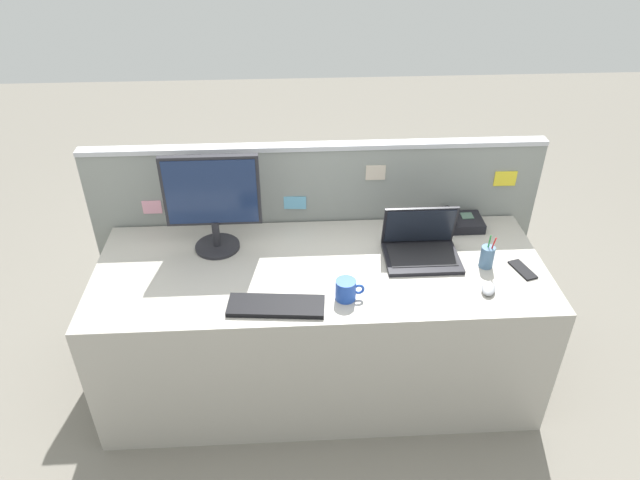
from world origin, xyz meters
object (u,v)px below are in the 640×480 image
at_px(cell_phone_black_slab, 523,270).
at_px(coffee_mug, 346,290).
at_px(laptop, 421,245).
at_px(computer_mouse_right_hand, 488,289).
at_px(desktop_monitor, 212,199).
at_px(desk_phone, 461,222).
at_px(keyboard_main, 276,306).
at_px(pen_cup, 487,257).

height_order(cell_phone_black_slab, coffee_mug, coffee_mug).
height_order(laptop, coffee_mug, laptop).
bearing_deg(computer_mouse_right_hand, laptop, 150.95).
distance_m(laptop, computer_mouse_right_hand, 0.39).
distance_m(desktop_monitor, laptop, 1.02).
distance_m(computer_mouse_right_hand, coffee_mug, 0.64).
xyz_separation_m(computer_mouse_right_hand, coffee_mug, (-0.64, -0.01, 0.03)).
xyz_separation_m(desktop_monitor, desk_phone, (1.25, 0.12, -0.25)).
bearing_deg(desktop_monitor, coffee_mug, -35.96).
height_order(desktop_monitor, coffee_mug, desktop_monitor).
xyz_separation_m(keyboard_main, computer_mouse_right_hand, (0.94, 0.06, 0.01)).
distance_m(desktop_monitor, coffee_mug, 0.77).
bearing_deg(coffee_mug, desk_phone, 40.02).
bearing_deg(desktop_monitor, pen_cup, -10.39).
bearing_deg(pen_cup, desk_phone, 94.40).
bearing_deg(desktop_monitor, computer_mouse_right_hand, -18.88).
bearing_deg(pen_cup, laptop, 158.88).
distance_m(computer_mouse_right_hand, pen_cup, 0.20).
bearing_deg(cell_phone_black_slab, keyboard_main, 173.77).
xyz_separation_m(laptop, pen_cup, (0.29, -0.11, -0.00)).
bearing_deg(laptop, coffee_mug, -141.37).
distance_m(desktop_monitor, desk_phone, 1.28).
height_order(computer_mouse_right_hand, cell_phone_black_slab, computer_mouse_right_hand).
bearing_deg(desktop_monitor, keyboard_main, -58.79).
height_order(desktop_monitor, keyboard_main, desktop_monitor).
distance_m(desktop_monitor, keyboard_main, 0.62).
relative_size(pen_cup, cell_phone_black_slab, 1.12).
distance_m(desktop_monitor, pen_cup, 1.32).
height_order(computer_mouse_right_hand, coffee_mug, coffee_mug).
height_order(desk_phone, cell_phone_black_slab, desk_phone).
bearing_deg(computer_mouse_right_hand, keyboard_main, -154.97).
bearing_deg(pen_cup, cell_phone_black_slab, -15.13).
distance_m(keyboard_main, coffee_mug, 0.31).
xyz_separation_m(laptop, desk_phone, (0.26, 0.24, -0.03)).
height_order(laptop, computer_mouse_right_hand, laptop).
bearing_deg(computer_mouse_right_hand, desktop_monitor, -177.43).
height_order(desk_phone, computer_mouse_right_hand, desk_phone).
relative_size(desk_phone, pen_cup, 1.18).
bearing_deg(laptop, pen_cup, -21.12).
relative_size(desktop_monitor, coffee_mug, 3.84).
bearing_deg(desk_phone, keyboard_main, -148.12).
height_order(desk_phone, keyboard_main, desk_phone).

